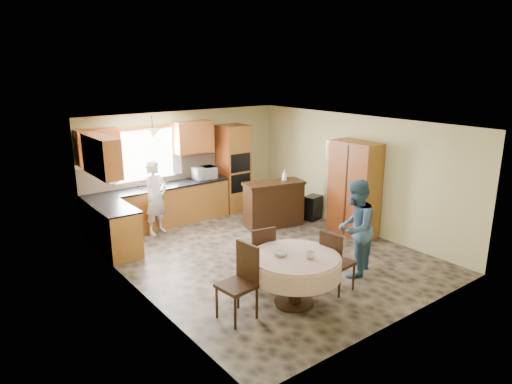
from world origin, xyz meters
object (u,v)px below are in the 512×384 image
(oven_tower, at_px, (233,168))
(person_dining, at_px, (355,228))
(chair_left, at_px, (241,278))
(person_sink, at_px, (156,197))
(chair_back, at_px, (261,253))
(chair_right, at_px, (335,259))
(dining_table, at_px, (295,266))
(sideboard, at_px, (274,205))
(cupboard, at_px, (354,189))

(oven_tower, bearing_deg, person_dining, -95.85)
(chair_left, xyz_separation_m, person_dining, (2.34, -0.03, 0.24))
(oven_tower, relative_size, person_sink, 1.33)
(chair_back, distance_m, person_sink, 3.26)
(oven_tower, relative_size, chair_right, 2.09)
(dining_table, height_order, person_sink, person_sink)
(oven_tower, height_order, chair_back, oven_tower)
(chair_right, bearing_deg, chair_left, 73.81)
(chair_back, bearing_deg, sideboard, -122.64)
(chair_left, distance_m, person_dining, 2.35)
(chair_right, bearing_deg, cupboard, -60.88)
(oven_tower, distance_m, sideboard, 1.64)
(sideboard, distance_m, chair_right, 3.22)
(sideboard, relative_size, person_dining, 0.80)
(chair_left, bearing_deg, sideboard, 127.82)
(sideboard, height_order, chair_left, chair_left)
(oven_tower, relative_size, chair_back, 2.10)
(chair_left, relative_size, person_dining, 0.65)
(chair_back, bearing_deg, cupboard, -156.06)
(chair_left, bearing_deg, chair_back, 120.73)
(chair_right, bearing_deg, person_sink, 8.50)
(person_sink, relative_size, person_dining, 0.96)
(sideboard, distance_m, person_sink, 2.58)
(dining_table, distance_m, chair_right, 0.76)
(oven_tower, bearing_deg, person_sink, -170.22)
(oven_tower, height_order, chair_right, oven_tower)
(cupboard, height_order, chair_back, cupboard)
(chair_left, height_order, chair_back, chair_left)
(chair_left, bearing_deg, oven_tower, 140.68)
(chair_back, bearing_deg, dining_table, 102.50)
(sideboard, relative_size, cupboard, 0.67)
(oven_tower, xyz_separation_m, person_dining, (-0.44, -4.27, -0.22))
(oven_tower, distance_m, dining_table, 4.85)
(oven_tower, xyz_separation_m, chair_right, (-1.18, -4.52, -0.50))
(sideboard, bearing_deg, person_dining, -86.63)
(chair_right, relative_size, person_dining, 0.60)
(cupboard, relative_size, chair_back, 1.97)
(chair_back, height_order, person_sink, person_sink)
(chair_left, distance_m, chair_back, 1.03)
(chair_right, bearing_deg, sideboard, -28.30)
(person_dining, bearing_deg, oven_tower, -121.34)
(chair_left, distance_m, chair_right, 1.62)
(dining_table, relative_size, chair_back, 1.36)
(chair_left, relative_size, chair_back, 1.07)
(oven_tower, bearing_deg, sideboard, -88.75)
(chair_left, bearing_deg, dining_table, 71.34)
(cupboard, bearing_deg, sideboard, 126.65)
(person_dining, bearing_deg, sideboard, -125.25)
(sideboard, xyz_separation_m, chair_back, (-1.99, -2.09, 0.08))
(chair_right, distance_m, person_sink, 4.28)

